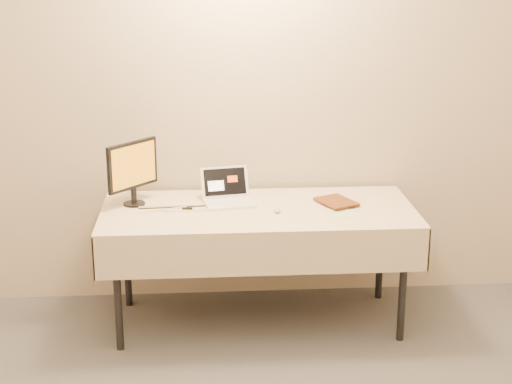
{
  "coord_description": "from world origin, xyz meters",
  "views": [
    {
      "loc": [
        -0.32,
        -2.35,
        2.21
      ],
      "look_at": [
        -0.02,
        1.99,
        0.86
      ],
      "focal_mm": 55.0,
      "sensor_mm": 36.0,
      "label": 1
    }
  ],
  "objects": [
    {
      "name": "usb_dongle",
      "position": [
        -0.42,
        2.06,
        0.74
      ],
      "size": [
        0.06,
        0.03,
        0.01
      ],
      "primitive_type": "cube",
      "rotation": [
        0.0,
        0.0,
        -0.14
      ],
      "color": "black",
      "rests_on": "table"
    },
    {
      "name": "alarm_clock",
      "position": [
        -0.2,
        2.35,
        0.76
      ],
      "size": [
        0.11,
        0.05,
        0.04
      ],
      "rotation": [
        0.0,
        0.0,
        -0.05
      ],
      "color": "black",
      "rests_on": "table"
    },
    {
      "name": "book",
      "position": [
        0.4,
        2.06,
        0.86
      ],
      "size": [
        0.17,
        0.1,
        0.24
      ],
      "primitive_type": "imported",
      "rotation": [
        0.0,
        0.0,
        0.45
      ],
      "color": "#984B1B",
      "rests_on": "table"
    },
    {
      "name": "monitor",
      "position": [
        -0.74,
        2.17,
        0.97
      ],
      "size": [
        0.27,
        0.3,
        0.39
      ],
      "rotation": [
        0.0,
        0.0,
        0.83
      ],
      "color": "black",
      "rests_on": "table"
    },
    {
      "name": "clicker",
      "position": [
        0.11,
        1.98,
        0.75
      ],
      "size": [
        0.05,
        0.09,
        0.02
      ],
      "primitive_type": "ellipsoid",
      "rotation": [
        0.0,
        0.0,
        -0.15
      ],
      "color": "#B3B3B5",
      "rests_on": "table"
    },
    {
      "name": "back_wall",
      "position": [
        0.0,
        2.5,
        1.35
      ],
      "size": [
        4.0,
        0.1,
        2.7
      ],
      "primitive_type": "cube",
      "color": "beige",
      "rests_on": "ground"
    },
    {
      "name": "paper_form",
      "position": [
        0.48,
        2.02,
        0.74
      ],
      "size": [
        0.13,
        0.32,
        0.0
      ],
      "primitive_type": "cube",
      "rotation": [
        0.0,
        0.0,
        0.03
      ],
      "color": "#B5E3B5",
      "rests_on": "table"
    },
    {
      "name": "table",
      "position": [
        0.0,
        2.05,
        0.68
      ],
      "size": [
        1.86,
        0.81,
        0.74
      ],
      "color": "black",
      "rests_on": "ground"
    },
    {
      "name": "laptop",
      "position": [
        -0.18,
        2.19,
        0.79
      ],
      "size": [
        0.34,
        0.33,
        0.19
      ],
      "rotation": [
        0.0,
        0.0,
        0.18
      ],
      "color": "white",
      "rests_on": "table"
    }
  ]
}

